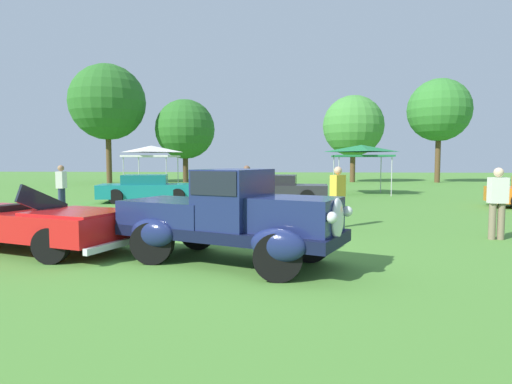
{
  "coord_description": "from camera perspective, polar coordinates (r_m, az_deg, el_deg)",
  "views": [
    {
      "loc": [
        0.93,
        -7.76,
        1.86
      ],
      "look_at": [
        0.15,
        1.75,
        1.16
      ],
      "focal_mm": 30.21,
      "sensor_mm": 36.0,
      "label": 1
    }
  ],
  "objects": [
    {
      "name": "ground_plane",
      "position": [
        8.04,
        -2.11,
        -9.16
      ],
      "size": [
        120.0,
        120.0,
        0.0
      ],
      "primitive_type": "plane",
      "color": "#4C8433"
    },
    {
      "name": "neighbor_convertible",
      "position": [
        9.97,
        -26.81,
        -3.62
      ],
      "size": [
        4.58,
        2.92,
        1.4
      ],
      "color": "red",
      "rests_on": "ground_plane"
    },
    {
      "name": "canopy_tent_center_field",
      "position": [
        24.4,
        13.77,
        5.41
      ],
      "size": [
        3.0,
        3.0,
        2.71
      ],
      "color": "#B7B7BC",
      "rests_on": "ground_plane"
    },
    {
      "name": "spectator_near_truck",
      "position": [
        12.04,
        10.76,
        -0.37
      ],
      "size": [
        0.45,
        0.45,
        1.69
      ],
      "color": "#383838",
      "rests_on": "ground_plane"
    },
    {
      "name": "spectator_between_cars",
      "position": [
        11.54,
        29.34,
        -1.02
      ],
      "size": [
        0.4,
        0.25,
        1.69
      ],
      "color": "#7F7056",
      "rests_on": "ground_plane"
    },
    {
      "name": "spectator_far_side",
      "position": [
        16.97,
        -24.36,
        0.64
      ],
      "size": [
        0.28,
        0.42,
        1.69
      ],
      "color": "#283351",
      "rests_on": "ground_plane"
    },
    {
      "name": "show_car_teal",
      "position": [
        19.82,
        -14.07,
        0.44
      ],
      "size": [
        4.6,
        2.57,
        1.22
      ],
      "color": "teal",
      "rests_on": "ground_plane"
    },
    {
      "name": "spectator_by_row",
      "position": [
        14.41,
        -1.21,
        0.45
      ],
      "size": [
        0.42,
        0.47,
        1.69
      ],
      "color": "#283351",
      "rests_on": "ground_plane"
    },
    {
      "name": "treeline_center",
      "position": [
        38.08,
        12.76,
        8.52
      ],
      "size": [
        5.17,
        5.17,
        7.39
      ],
      "color": "brown",
      "rests_on": "ground_plane"
    },
    {
      "name": "show_car_charcoal",
      "position": [
        18.95,
        2.87,
        0.39
      ],
      "size": [
        4.35,
        1.94,
        1.22
      ],
      "color": "#28282D",
      "rests_on": "ground_plane"
    },
    {
      "name": "treeline_mid_right",
      "position": [
        39.67,
        23.09,
        9.92
      ],
      "size": [
        5.2,
        5.2,
        8.66
      ],
      "color": "brown",
      "rests_on": "ground_plane"
    },
    {
      "name": "treeline_mid_left",
      "position": [
        37.05,
        -9.37,
        8.19
      ],
      "size": [
        4.98,
        4.98,
        6.97
      ],
      "color": "#47331E",
      "rests_on": "ground_plane"
    },
    {
      "name": "canopy_tent_left_field",
      "position": [
        25.7,
        -13.66,
        5.34
      ],
      "size": [
        2.7,
        2.7,
        2.71
      ],
      "color": "#B7B7BC",
      "rests_on": "ground_plane"
    },
    {
      "name": "treeline_far_left",
      "position": [
        37.72,
        -19.06,
        11.15
      ],
      "size": [
        6.11,
        6.11,
        9.64
      ],
      "color": "brown",
      "rests_on": "ground_plane"
    },
    {
      "name": "feature_pickup_truck",
      "position": [
        7.8,
        -3.4,
        -3.12
      ],
      "size": [
        4.36,
        2.95,
        1.7
      ],
      "color": "black",
      "rests_on": "ground_plane"
    }
  ]
}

